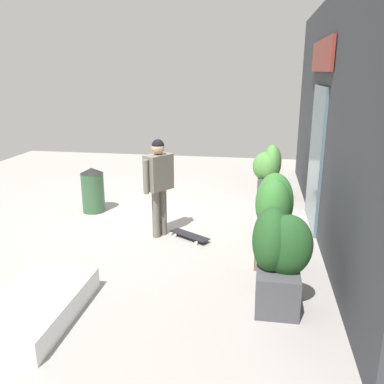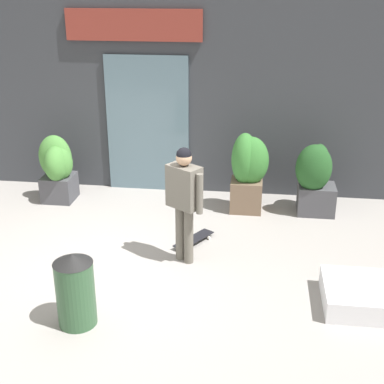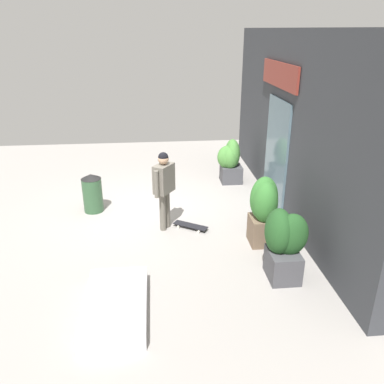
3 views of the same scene
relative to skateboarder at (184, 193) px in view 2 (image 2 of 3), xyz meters
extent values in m
plane|color=#9E9993|center=(-0.83, -0.35, -1.02)|extent=(12.00, 12.00, 0.00)
cube|color=#383A3F|center=(-0.83, 2.76, 0.93)|extent=(8.54, 0.25, 3.91)
cube|color=slate|center=(-1.05, 2.62, 0.22)|extent=(1.49, 0.06, 2.48)
cube|color=maroon|center=(-1.24, 2.60, 1.95)|extent=(2.36, 0.05, 0.53)
cylinder|color=#666056|center=(-0.07, 0.04, -0.61)|extent=(0.13, 0.13, 0.83)
cylinder|color=#666056|center=(0.07, -0.04, -0.61)|extent=(0.13, 0.13, 0.83)
cube|color=#6B665B|center=(0.00, 0.00, 0.10)|extent=(0.52, 0.47, 0.59)
cylinder|color=#6B665B|center=(-0.23, 0.15, 0.07)|extent=(0.09, 0.09, 0.56)
cylinder|color=#6B665B|center=(0.23, -0.15, 0.07)|extent=(0.09, 0.09, 0.56)
sphere|color=tan|center=(0.00, 0.00, 0.50)|extent=(0.21, 0.21, 0.21)
sphere|color=black|center=(0.00, 0.00, 0.54)|extent=(0.20, 0.20, 0.20)
cube|color=black|center=(0.06, 0.53, -0.95)|extent=(0.56, 0.74, 0.02)
cylinder|color=silver|center=(0.10, 0.79, -0.99)|extent=(0.05, 0.06, 0.05)
cylinder|color=silver|center=(0.28, 0.67, -0.99)|extent=(0.05, 0.06, 0.05)
cylinder|color=silver|center=(-0.15, 0.38, -0.99)|extent=(0.05, 0.06, 0.05)
cylinder|color=silver|center=(0.03, 0.27, -0.99)|extent=(0.05, 0.06, 0.05)
cube|color=#47474C|center=(-2.53, 1.89, -0.79)|extent=(0.53, 0.55, 0.46)
ellipsoid|color=#4C8C3D|center=(-2.49, 1.76, -0.29)|extent=(0.41, 0.55, 0.63)
ellipsoid|color=#4C8C3D|center=(-2.56, 1.91, -0.23)|extent=(0.59, 0.40, 0.79)
ellipsoid|color=#4C8C3D|center=(-2.46, 1.83, -0.30)|extent=(0.44, 0.43, 0.61)
cube|color=brown|center=(0.79, 1.86, -0.75)|extent=(0.53, 0.49, 0.55)
ellipsoid|color=#387A33|center=(0.85, 1.86, -0.13)|extent=(0.59, 0.47, 0.82)
ellipsoid|color=#387A33|center=(0.74, 1.86, -0.10)|extent=(0.44, 0.54, 0.88)
cube|color=#47474C|center=(1.97, 1.90, -0.77)|extent=(0.61, 0.50, 0.50)
ellipsoid|color=#235123|center=(1.96, 1.99, -0.21)|extent=(0.37, 0.57, 0.74)
ellipsoid|color=#235123|center=(1.87, 1.81, -0.19)|extent=(0.59, 0.45, 0.79)
cylinder|color=#335938|center=(-1.01, -1.61, -0.63)|extent=(0.44, 0.44, 0.79)
cone|color=black|center=(-1.01, -1.61, -0.18)|extent=(0.45, 0.45, 0.11)
camera|label=1|loc=(6.38, 1.62, 1.70)|focal=38.43mm
camera|label=2|loc=(0.96, -6.50, 2.70)|focal=49.47mm
camera|label=3|loc=(7.36, -0.16, 2.88)|focal=36.63mm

